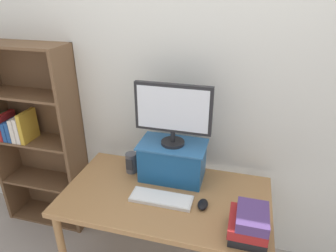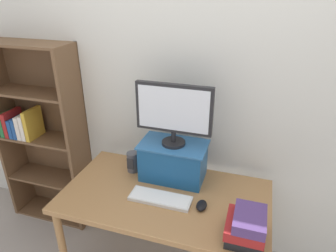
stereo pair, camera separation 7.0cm
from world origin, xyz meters
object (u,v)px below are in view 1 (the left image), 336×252
bookshelf_unit (36,137)px  riser_box (173,160)px  desk_speaker (131,163)px  keyboard (161,198)px  book_stack (249,224)px  computer_monitor (173,111)px  desk (166,204)px  computer_mouse (203,204)px

bookshelf_unit → riser_box: bookshelf_unit is taller
riser_box → desk_speaker: size_ratio=3.04×
bookshelf_unit → keyboard: (1.22, -0.41, -0.07)m
riser_box → keyboard: 0.30m
keyboard → book_stack: bearing=-16.3°
computer_monitor → desk_speaker: computer_monitor is taller
desk → book_stack: size_ratio=5.56×
bookshelf_unit → desk_speaker: bookshelf_unit is taller
riser_box → keyboard: size_ratio=1.15×
desk → riser_box: (-0.01, 0.21, 0.22)m
desk_speaker → computer_monitor: bearing=3.0°
book_stack → keyboard: bearing=163.7°
computer_monitor → keyboard: bearing=-91.0°
book_stack → desk: bearing=157.3°
keyboard → desk_speaker: size_ratio=2.63×
book_stack → computer_monitor: bearing=141.6°
keyboard → computer_mouse: bearing=1.4°
desk → bookshelf_unit: bearing=164.4°
desk → computer_monitor: bearing=91.6°
computer_monitor → desk_speaker: 0.53m
keyboard → riser_box: bearing=89.0°
riser_box → book_stack: size_ratio=1.90×
desk → computer_mouse: computer_mouse is taller
computer_monitor → book_stack: (0.54, -0.43, -0.43)m
computer_monitor → book_stack: size_ratio=2.10×
desk → bookshelf_unit: 1.29m
bookshelf_unit → computer_monitor: size_ratio=3.15×
computer_monitor → computer_mouse: size_ratio=4.90×
bookshelf_unit → desk_speaker: size_ratio=10.63×
computer_mouse → desk_speaker: bearing=156.5°
bookshelf_unit → desk_speaker: 0.94m
keyboard → bookshelf_unit: bearing=161.5°
desk → desk_speaker: desk_speaker is taller
book_stack → desk_speaker: size_ratio=1.60×
bookshelf_unit → computer_mouse: (1.49, -0.40, -0.06)m
desk → keyboard: size_ratio=3.38×
desk → desk_speaker: (-0.31, 0.19, 0.15)m
desk → desk_speaker: size_ratio=8.91×
computer_monitor → bookshelf_unit: bearing=173.5°
desk → riser_box: size_ratio=2.93×
computer_monitor → book_stack: 0.81m
bookshelf_unit → riser_box: 1.24m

